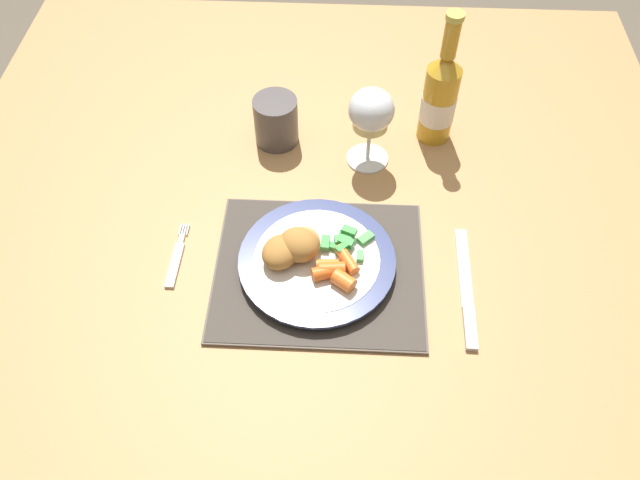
# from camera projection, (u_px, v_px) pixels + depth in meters

# --- Properties ---
(ground_plane) EXTENTS (6.00, 6.00, 0.00)m
(ground_plane) POSITION_uv_depth(u_px,v_px,m) (318.00, 368.00, 1.67)
(ground_plane) COLOR brown
(dining_table) EXTENTS (1.29, 1.07, 0.74)m
(dining_table) POSITION_uv_depth(u_px,v_px,m) (316.00, 208.00, 1.14)
(dining_table) COLOR #AD7F4C
(dining_table) RESTS_ON ground
(placemat) EXTENTS (0.32, 0.27, 0.01)m
(placemat) POSITION_uv_depth(u_px,v_px,m) (319.00, 270.00, 0.96)
(placemat) COLOR brown
(placemat) RESTS_ON dining_table
(dinner_plate) EXTENTS (0.24, 0.24, 0.02)m
(dinner_plate) POSITION_uv_depth(u_px,v_px,m) (317.00, 261.00, 0.95)
(dinner_plate) COLOR silver
(dinner_plate) RESTS_ON placemat
(breaded_croquettes) EXTENTS (0.11, 0.09, 0.05)m
(breaded_croquettes) POSITION_uv_depth(u_px,v_px,m) (294.00, 247.00, 0.93)
(breaded_croquettes) COLOR #A87033
(breaded_croquettes) RESTS_ON dinner_plate
(green_beans_pile) EXTENTS (0.08, 0.06, 0.02)m
(green_beans_pile) POSITION_uv_depth(u_px,v_px,m) (345.00, 242.00, 0.95)
(green_beans_pile) COLOR #338438
(green_beans_pile) RESTS_ON dinner_plate
(glazed_carrots) EXTENTS (0.07, 0.09, 0.02)m
(glazed_carrots) POSITION_uv_depth(u_px,v_px,m) (335.00, 270.00, 0.92)
(glazed_carrots) COLOR orange
(glazed_carrots) RESTS_ON dinner_plate
(fork) EXTENTS (0.02, 0.12, 0.01)m
(fork) POSITION_uv_depth(u_px,v_px,m) (176.00, 260.00, 0.97)
(fork) COLOR silver
(fork) RESTS_ON dining_table
(table_knife) EXTENTS (0.02, 0.22, 0.01)m
(table_knife) POSITION_uv_depth(u_px,v_px,m) (467.00, 297.00, 0.93)
(table_knife) COLOR silver
(table_knife) RESTS_ON dining_table
(wine_glass) EXTENTS (0.08, 0.08, 0.15)m
(wine_glass) POSITION_uv_depth(u_px,v_px,m) (371.00, 114.00, 1.02)
(wine_glass) COLOR silver
(wine_glass) RESTS_ON dining_table
(bottle) EXTENTS (0.06, 0.06, 0.25)m
(bottle) POSITION_uv_depth(u_px,v_px,m) (440.00, 97.00, 1.07)
(bottle) COLOR gold
(bottle) RESTS_ON dining_table
(drinking_cup) EXTENTS (0.08, 0.08, 0.09)m
(drinking_cup) POSITION_uv_depth(u_px,v_px,m) (276.00, 120.00, 1.10)
(drinking_cup) COLOR #4C4747
(drinking_cup) RESTS_ON dining_table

